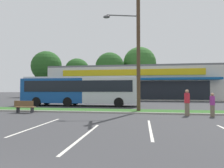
{
  "coord_description": "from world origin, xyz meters",
  "views": [
    {
      "loc": [
        3.16,
        -2.12,
        1.83
      ],
      "look_at": [
        -0.02,
        18.1,
        2.4
      ],
      "focal_mm": 31.42,
      "sensor_mm": 36.0,
      "label": 1
    }
  ],
  "objects_px": {
    "city_bus": "(80,90)",
    "car_2": "(48,97)",
    "pedestrian_near_bench": "(212,105)",
    "car_1": "(113,97)",
    "utility_pole": "(137,41)",
    "bus_stop_bench": "(25,106)",
    "pedestrian_by_pole": "(187,103)"
  },
  "relations": [
    {
      "from": "car_2",
      "to": "pedestrian_by_pole",
      "type": "bearing_deg",
      "value": -36.42
    },
    {
      "from": "car_2",
      "to": "utility_pole",
      "type": "bearing_deg",
      "value": -39.1
    },
    {
      "from": "car_1",
      "to": "pedestrian_near_bench",
      "type": "height_order",
      "value": "pedestrian_near_bench"
    },
    {
      "from": "city_bus",
      "to": "car_2",
      "type": "relative_size",
      "value": 2.73
    },
    {
      "from": "car_2",
      "to": "city_bus",
      "type": "bearing_deg",
      "value": -39.28
    },
    {
      "from": "car_1",
      "to": "utility_pole",
      "type": "bearing_deg",
      "value": 108.5
    },
    {
      "from": "car_2",
      "to": "pedestrian_by_pole",
      "type": "relative_size",
      "value": 2.62
    },
    {
      "from": "car_1",
      "to": "pedestrian_near_bench",
      "type": "xyz_separation_m",
      "value": [
        8.59,
        -12.33,
        0.01
      ]
    },
    {
      "from": "car_2",
      "to": "pedestrian_by_pole",
      "type": "distance_m",
      "value": 20.75
    },
    {
      "from": "car_1",
      "to": "pedestrian_near_bench",
      "type": "relative_size",
      "value": 2.98
    },
    {
      "from": "city_bus",
      "to": "bus_stop_bench",
      "type": "distance_m",
      "value": 7.51
    },
    {
      "from": "city_bus",
      "to": "pedestrian_near_bench",
      "type": "xyz_separation_m",
      "value": [
        11.62,
        -7.13,
        -0.97
      ]
    },
    {
      "from": "bus_stop_bench",
      "to": "car_1",
      "type": "height_order",
      "value": "car_1"
    },
    {
      "from": "city_bus",
      "to": "pedestrian_near_bench",
      "type": "relative_size",
      "value": 8.18
    },
    {
      "from": "car_1",
      "to": "car_2",
      "type": "relative_size",
      "value": 1.0
    },
    {
      "from": "car_2",
      "to": "car_1",
      "type": "bearing_deg",
      "value": -1.43
    },
    {
      "from": "pedestrian_near_bench",
      "to": "car_1",
      "type": "bearing_deg",
      "value": -173.31
    },
    {
      "from": "city_bus",
      "to": "bus_stop_bench",
      "type": "xyz_separation_m",
      "value": [
        -2.18,
        -7.08,
        -1.26
      ]
    },
    {
      "from": "utility_pole",
      "to": "car_1",
      "type": "bearing_deg",
      "value": 108.5
    },
    {
      "from": "utility_pole",
      "to": "bus_stop_bench",
      "type": "relative_size",
      "value": 6.8
    },
    {
      "from": "car_2",
      "to": "pedestrian_near_bench",
      "type": "xyz_separation_m",
      "value": [
        18.27,
        -12.57,
        0.05
      ]
    },
    {
      "from": "utility_pole",
      "to": "bus_stop_bench",
      "type": "height_order",
      "value": "utility_pole"
    },
    {
      "from": "bus_stop_bench",
      "to": "pedestrian_near_bench",
      "type": "xyz_separation_m",
      "value": [
        13.79,
        -0.06,
        0.3
      ]
    },
    {
      "from": "utility_pole",
      "to": "pedestrian_near_bench",
      "type": "bearing_deg",
      "value": -20.12
    },
    {
      "from": "bus_stop_bench",
      "to": "pedestrian_by_pole",
      "type": "bearing_deg",
      "value": -179.07
    },
    {
      "from": "car_1",
      "to": "pedestrian_by_pole",
      "type": "bearing_deg",
      "value": 120.17
    },
    {
      "from": "car_1",
      "to": "pedestrian_near_bench",
      "type": "distance_m",
      "value": 15.03
    },
    {
      "from": "bus_stop_bench",
      "to": "pedestrian_near_bench",
      "type": "distance_m",
      "value": 13.79
    },
    {
      "from": "bus_stop_bench",
      "to": "city_bus",
      "type": "bearing_deg",
      "value": -107.09
    },
    {
      "from": "city_bus",
      "to": "bus_stop_bench",
      "type": "bearing_deg",
      "value": -107.48
    },
    {
      "from": "city_bus",
      "to": "pedestrian_by_pole",
      "type": "distance_m",
      "value": 12.2
    },
    {
      "from": "car_2",
      "to": "pedestrian_by_pole",
      "type": "height_order",
      "value": "pedestrian_by_pole"
    }
  ]
}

